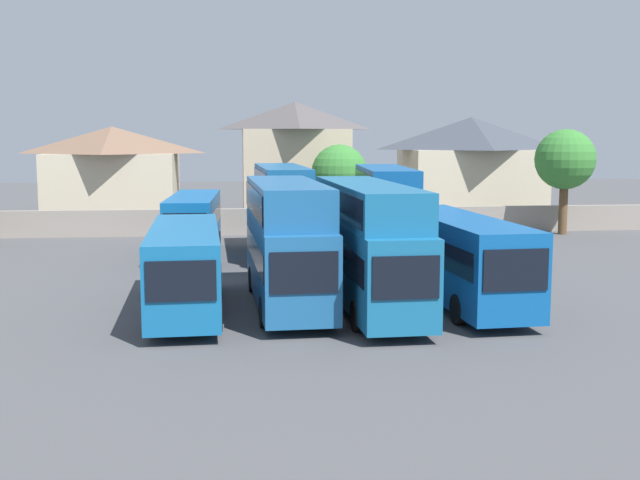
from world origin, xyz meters
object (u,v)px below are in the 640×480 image
Objects in this scene: bus_6 at (282,206)px; house_terrace_right at (470,167)px; bus_5 at (194,222)px; tree_left_of_lot at (565,160)px; bus_7 at (333,221)px; bus_1 at (185,264)px; house_terrace_left at (113,175)px; bus_4 at (458,254)px; bus_3 at (368,238)px; bus_8 at (386,206)px; house_terrace_centre at (295,161)px; bus_2 at (287,237)px; tree_behind_wall at (339,173)px.

house_terrace_right reaches higher than bus_6.
bus_5 is 1.42× the size of tree_left_of_lot.
tree_left_of_lot is at bearing 115.61° from bus_7.
bus_1 is 1.46× the size of tree_left_of_lot.
house_terrace_left reaches higher than bus_7.
bus_4 is at bearing -122.48° from tree_left_of_lot.
bus_6 is (-2.55, 13.60, 0.09)m from bus_3.
house_terrace_centre reaches higher than bus_8.
bus_1 is 14.53m from bus_6.
bus_5 is at bearing -111.04° from house_terrace_centre.
bus_7 is at bearing -87.54° from house_terrace_centre.
bus_6 is at bearing 159.45° from bus_1.
tree_left_of_lot is (31.62, -9.65, 1.30)m from house_terrace_left.
bus_1 is 16.97m from bus_8.
house_terrace_left is at bearing -178.72° from house_terrace_right.
house_terrace_centre is (6.63, 32.10, 2.90)m from bus_1.
house_terrace_centre is (-0.78, 18.20, 2.84)m from bus_7.
bus_3 is 1.21× the size of house_terrace_left.
tree_left_of_lot reaches higher than bus_3.
house_terrace_right is 1.53× the size of tree_left_of_lot.
house_terrace_left reaches higher than bus_3.
bus_2 is 13.12m from bus_6.
bus_5 is (-7.44, 13.72, -0.78)m from bus_3.
tree_behind_wall reaches higher than bus_6.
house_terrace_right is (16.88, 31.29, 1.43)m from bus_2.
bus_5 is at bearing -153.46° from bus_3.
house_terrace_left is 14.01m from house_terrace_centre.
tree_behind_wall is (1.97, 12.28, 2.16)m from bus_7.
bus_1 is 7.13m from bus_3.
bus_1 is 0.92× the size of bus_4.
tree_left_of_lot reaches higher than bus_6.
bus_5 is at bearing -68.26° from house_terrace_left.
bus_5 is 0.93× the size of house_terrace_right.
bus_4 is at bearing 93.05° from bus_3.
bus_6 reaches higher than bus_2.
bus_1 is 27.90m from tree_behind_wall.
bus_1 is 1.02× the size of bus_7.
bus_2 is 31.61m from house_terrace_centre.
bus_3 is at bearing -113.39° from house_terrace_right.
bus_5 is 10.74m from bus_8.
bus_3 is 27.65m from tree_left_of_lot.
house_terrace_centre is (-0.44, 31.93, 2.02)m from bus_3.
bus_6 is 13.38m from tree_behind_wall.
house_terrace_right is at bearing 154.39° from bus_8.
bus_2 is (3.94, 0.67, 0.90)m from bus_1.
bus_7 is at bearing -49.78° from house_terrace_left.
bus_1 is at bearing -90.53° from bus_3.
bus_4 is at bearing 6.05° from bus_8.
bus_6 is 1.08× the size of bus_7.
house_terrace_centre reaches higher than bus_1.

